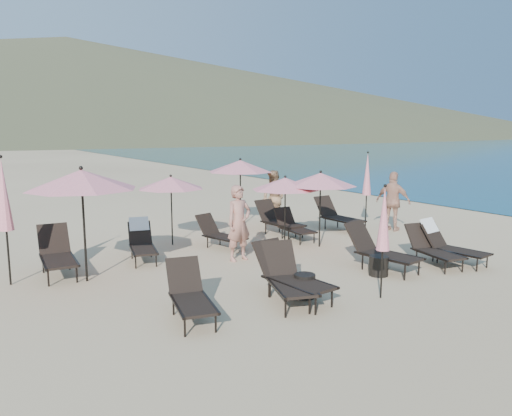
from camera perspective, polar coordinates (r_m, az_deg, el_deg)
ground at (r=11.92m, az=11.97°, el=-7.20°), size 800.00×800.00×0.00m
volcanic_headland at (r=321.57m, az=-18.67°, el=12.77°), size 690.00×690.00×55.00m
lounger_0 at (r=8.93m, az=-7.54°, el=-9.73°), size 0.97×1.73×0.94m
lounger_1 at (r=9.85m, az=3.94°, el=-7.55°), size 0.84×1.87×1.05m
lounger_2 at (r=9.71m, az=3.54°, el=-7.83°), size 1.23×1.92×1.03m
lounger_3 at (r=12.11m, az=13.99°, el=-4.62°), size 0.96×1.91×1.05m
lounger_4 at (r=12.89m, az=19.49°, el=-4.31°), size 0.92×1.70×0.93m
lounger_5 at (r=13.27m, az=21.20°, el=-3.76°), size 0.82×1.73×1.04m
lounger_6 at (r=12.26m, az=-21.79°, el=-4.83°), size 0.84×1.88×1.05m
lounger_7 at (r=13.01m, az=-12.93°, el=-3.70°), size 0.93×1.69×1.00m
lounger_8 at (r=13.95m, az=-4.19°, el=-2.88°), size 0.99×1.65×0.89m
lounger_9 at (r=14.99m, az=4.29°, el=-2.04°), size 0.69×1.59×0.89m
lounger_10 at (r=15.66m, az=2.54°, el=-1.31°), size 0.81×1.83×1.03m
lounger_11 at (r=16.59m, az=9.30°, el=-0.81°), size 0.76×1.84×1.04m
umbrella_open_0 at (r=11.20m, az=-19.31°, el=3.07°), size 2.34×2.34×2.52m
umbrella_open_1 at (r=13.80m, az=3.36°, el=2.78°), size 1.88×1.88×2.03m
umbrella_open_2 at (r=13.92m, az=7.39°, el=3.25°), size 2.00×2.00×2.16m
umbrella_open_3 at (r=14.24m, az=-9.70°, el=2.86°), size 1.88×1.88×2.02m
umbrella_open_4 at (r=16.67m, az=-1.81°, el=4.81°), size 2.17×2.17×2.33m
umbrella_closed_0 at (r=9.89m, az=14.40°, el=-1.29°), size 0.26×0.26×2.26m
umbrella_closed_1 at (r=17.09m, az=12.59°, el=3.74°), size 0.30×0.30×2.55m
umbrella_closed_2 at (r=11.61m, az=-26.88°, el=1.29°), size 0.32×0.32×2.77m
side_table_0 at (r=10.00m, az=5.57°, el=-8.83°), size 0.43×0.43×0.47m
side_table_1 at (r=11.71m, az=13.84°, el=-6.43°), size 0.44×0.44×0.45m
beachgoer_a at (r=12.51m, az=-1.96°, el=-1.73°), size 0.74×0.52×1.91m
beachgoer_b at (r=17.16m, az=2.04°, el=1.18°), size 0.87×1.03×1.89m
beachgoer_c at (r=16.75m, az=15.40°, el=0.74°), size 0.85×1.23×1.93m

